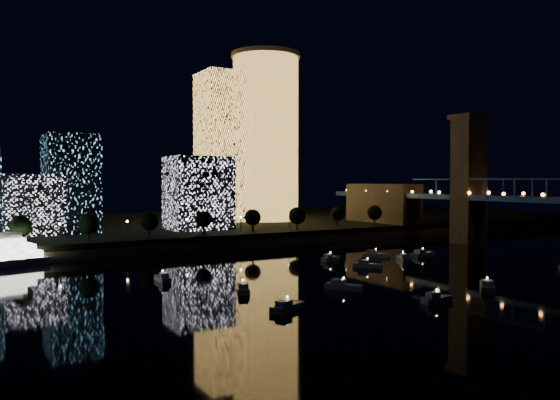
{
  "coord_description": "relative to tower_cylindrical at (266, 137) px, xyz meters",
  "views": [
    {
      "loc": [
        -105.88,
        -95.57,
        24.33
      ],
      "look_at": [
        -17.33,
        55.0,
        18.23
      ],
      "focal_mm": 35.0,
      "sensor_mm": 36.0,
      "label": 1
    }
  ],
  "objects": [
    {
      "name": "street_lamps",
      "position": [
        -58.74,
        -46.42,
        -36.94
      ],
      "size": [
        132.7,
        0.7,
        5.65
      ],
      "color": "black",
      "rests_on": "far_bank"
    },
    {
      "name": "tower_cylindrical",
      "position": [
        0.0,
        0.0,
        0.0
      ],
      "size": [
        34.0,
        34.0,
        81.67
      ],
      "color": "#FFB851",
      "rests_on": "far_bank"
    },
    {
      "name": "seawall",
      "position": [
        -24.74,
        -58.42,
        -44.46
      ],
      "size": [
        420.0,
        6.0,
        3.0
      ],
      "primitive_type": "cube",
      "color": "#6B5E4C",
      "rests_on": "ground"
    },
    {
      "name": "motorboats",
      "position": [
        -32.79,
        -127.6,
        -45.14
      ],
      "size": [
        124.76,
        62.29,
        2.78
      ],
      "color": "silver",
      "rests_on": "ground"
    },
    {
      "name": "far_bank",
      "position": [
        -24.74,
        19.58,
        -43.46
      ],
      "size": [
        420.0,
        160.0,
        5.0
      ],
      "primitive_type": "cube",
      "color": "black",
      "rests_on": "ground"
    },
    {
      "name": "midrise_blocks",
      "position": [
        -95.85,
        -21.95,
        -25.65
      ],
      "size": [
        104.72,
        34.53,
        36.69
      ],
      "color": "white",
      "rests_on": "far_bank"
    },
    {
      "name": "ground",
      "position": [
        -24.74,
        -140.42,
        -45.96
      ],
      "size": [
        520.0,
        520.0,
        0.0
      ],
      "primitive_type": "plane",
      "color": "black",
      "rests_on": "ground"
    },
    {
      "name": "tower_rectangular",
      "position": [
        -20.86,
        4.07,
        -5.5
      ],
      "size": [
        22.29,
        22.29,
        70.91
      ],
      "primitive_type": "cube",
      "color": "#FFB851",
      "rests_on": "far_bank"
    },
    {
      "name": "esplanade_trees",
      "position": [
        -53.76,
        -52.42,
        -35.49
      ],
      "size": [
        166.06,
        6.89,
        8.95
      ],
      "color": "black",
      "rests_on": "far_bank"
    }
  ]
}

